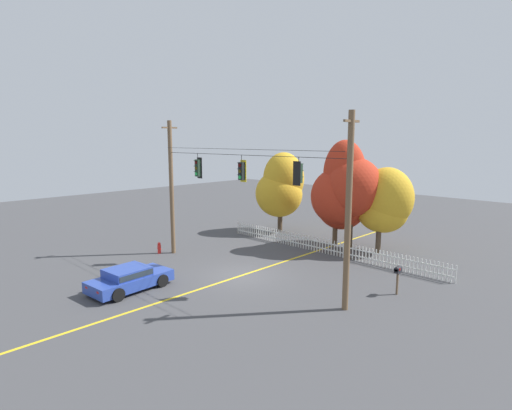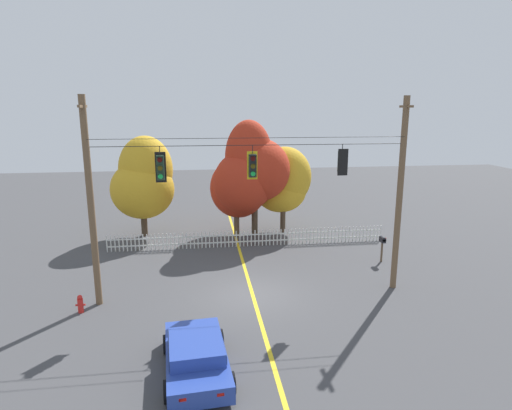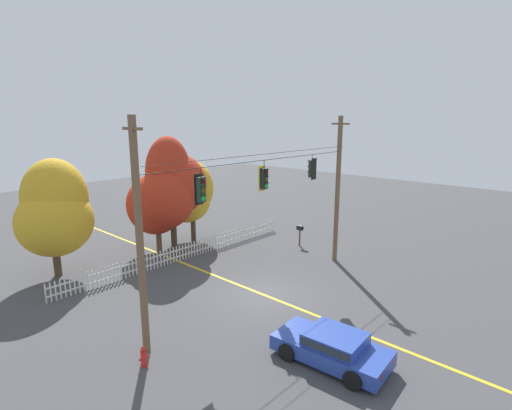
{
  "view_description": "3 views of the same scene",
  "coord_description": "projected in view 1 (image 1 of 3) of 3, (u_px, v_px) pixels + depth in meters",
  "views": [
    {
      "loc": [
        15.55,
        -14.91,
        7.35
      ],
      "look_at": [
        0.47,
        0.61,
        3.9
      ],
      "focal_mm": 28.63,
      "sensor_mm": 36.0,
      "label": 1
    },
    {
      "loc": [
        -2.17,
        -17.41,
        8.05
      ],
      "look_at": [
        0.3,
        1.12,
        3.82
      ],
      "focal_mm": 30.04,
      "sensor_mm": 36.0,
      "label": 2
    },
    {
      "loc": [
        -13.5,
        -11.9,
        8.49
      ],
      "look_at": [
        0.47,
        0.92,
        4.28
      ],
      "focal_mm": 27.85,
      "sensor_mm": 36.0,
      "label": 3
    }
  ],
  "objects": [
    {
      "name": "roadside_mailbox",
      "position": [
        398.0,
        272.0,
        19.47
      ],
      "size": [
        0.25,
        0.44,
        1.4
      ],
      "color": "brown",
      "rests_on": "ground"
    },
    {
      "name": "signal_support_span",
      "position": [
        242.0,
        197.0,
        21.73
      ],
      "size": [
        13.31,
        1.1,
        8.57
      ],
      "color": "brown",
      "rests_on": "ground"
    },
    {
      "name": "ground",
      "position": [
        242.0,
        275.0,
        22.42
      ],
      "size": [
        80.0,
        80.0,
        0.0
      ],
      "primitive_type": "plane",
      "color": "#424244"
    },
    {
      "name": "autumn_maple_near_fence",
      "position": [
        281.0,
        187.0,
        32.68
      ],
      "size": [
        3.93,
        3.65,
        6.41
      ],
      "color": "#473828",
      "rests_on": "ground"
    },
    {
      "name": "parked_car",
      "position": [
        129.0,
        278.0,
        20.18
      ],
      "size": [
        2.25,
        4.17,
        1.15
      ],
      "color": "#28429E",
      "rests_on": "ground"
    },
    {
      "name": "traffic_signal_northbound_primary",
      "position": [
        298.0,
        173.0,
        18.87
      ],
      "size": [
        0.43,
        0.38,
        1.31
      ],
      "color": "black"
    },
    {
      "name": "fire_hydrant",
      "position": [
        159.0,
        248.0,
        26.72
      ],
      "size": [
        0.38,
        0.22,
        0.75
      ],
      "color": "red",
      "rests_on": "ground"
    },
    {
      "name": "traffic_signal_westbound_side",
      "position": [
        198.0,
        168.0,
        24.08
      ],
      "size": [
        0.43,
        0.38,
        1.48
      ],
      "color": "black"
    },
    {
      "name": "traffic_signal_southbound_primary",
      "position": [
        242.0,
        171.0,
        21.52
      ],
      "size": [
        0.43,
        0.38,
        1.43
      ],
      "color": "black"
    },
    {
      "name": "white_picket_fence",
      "position": [
        324.0,
        246.0,
        26.73
      ],
      "size": [
        16.47,
        0.06,
        0.97
      ],
      "color": "silver",
      "rests_on": "ground"
    },
    {
      "name": "autumn_oak_far_east",
      "position": [
        350.0,
        185.0,
        27.08
      ],
      "size": [
        4.04,
        3.64,
        7.38
      ],
      "color": "#473828",
      "rests_on": "ground"
    },
    {
      "name": "autumn_maple_mid",
      "position": [
        339.0,
        199.0,
        27.99
      ],
      "size": [
        3.8,
        4.37,
        5.49
      ],
      "color": "brown",
      "rests_on": "ground"
    },
    {
      "name": "lane_centerline_stripe",
      "position": [
        242.0,
        275.0,
        22.42
      ],
      "size": [
        0.16,
        36.0,
        0.01
      ],
      "primitive_type": "cube",
      "color": "gold",
      "rests_on": "ground"
    },
    {
      "name": "autumn_maple_far_west",
      "position": [
        385.0,
        203.0,
        26.63
      ],
      "size": [
        3.72,
        3.03,
        5.63
      ],
      "color": "#473828",
      "rests_on": "ground"
    }
  ]
}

